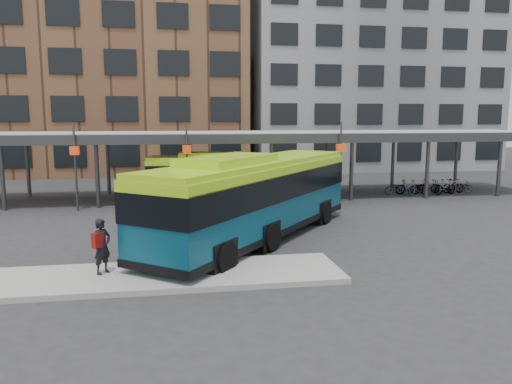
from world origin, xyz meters
name	(u,v)px	position (x,y,z in m)	size (l,w,h in m)	color
ground	(274,249)	(0.00, 0.00, 0.00)	(120.00, 120.00, 0.00)	#28282B
boarding_island	(120,278)	(-5.50, -3.00, 0.09)	(14.00, 3.00, 0.18)	gray
canopy	(232,136)	(-0.06, 12.87, 3.91)	(40.00, 6.53, 4.80)	#999B9E
building_brick	(104,55)	(-10.00, 32.00, 11.00)	(26.00, 14.00, 22.00)	brown
building_grey	(363,70)	(16.00, 32.00, 10.00)	(24.00, 14.00, 20.00)	slate
bus_front	(256,195)	(-0.45, 1.52, 1.90)	(10.38, 12.14, 3.65)	#073B50
bus_rear	(242,177)	(0.24, 10.64, 1.59)	(11.28, 3.82, 3.05)	#073B50
pedestrian	(102,246)	(-6.06, -2.69, 1.07)	(0.73, 0.76, 1.76)	black
bike_rack	(429,187)	(13.05, 12.10, 0.48)	(6.25, 1.35, 1.03)	slate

